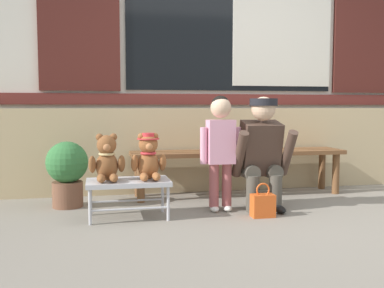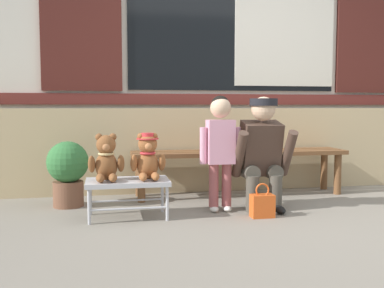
{
  "view_description": "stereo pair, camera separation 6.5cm",
  "coord_description": "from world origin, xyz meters",
  "px_view_note": "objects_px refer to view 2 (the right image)",
  "views": [
    {
      "loc": [
        -1.5,
        -3.06,
        0.87
      ],
      "look_at": [
        -0.72,
        0.62,
        0.55
      ],
      "focal_mm": 41.52,
      "sensor_mm": 36.0,
      "label": 1
    },
    {
      "loc": [
        -1.44,
        -3.08,
        0.87
      ],
      "look_at": [
        -0.72,
        0.62,
        0.55
      ],
      "focal_mm": 41.52,
      "sensor_mm": 36.0,
      "label": 2
    }
  ],
  "objects_px": {
    "wooden_bench_long": "(240,157)",
    "small_display_bench": "(128,184)",
    "teddy_bear_with_hat": "(148,157)",
    "child_standing": "(220,140)",
    "adult_crouching": "(262,153)",
    "teddy_bear_plain": "(106,159)",
    "potted_plant": "(68,170)",
    "handbag_on_ground": "(262,205)"
  },
  "relations": [
    {
      "from": "wooden_bench_long",
      "to": "small_display_bench",
      "type": "distance_m",
      "value": 1.32
    },
    {
      "from": "teddy_bear_with_hat",
      "to": "child_standing",
      "type": "xyz_separation_m",
      "value": [
        0.6,
        0.07,
        0.12
      ]
    },
    {
      "from": "teddy_bear_with_hat",
      "to": "adult_crouching",
      "type": "relative_size",
      "value": 0.38
    },
    {
      "from": "teddy_bear_with_hat",
      "to": "child_standing",
      "type": "distance_m",
      "value": 0.62
    },
    {
      "from": "small_display_bench",
      "to": "teddy_bear_with_hat",
      "type": "bearing_deg",
      "value": 0.77
    },
    {
      "from": "teddy_bear_plain",
      "to": "potted_plant",
      "type": "distance_m",
      "value": 0.61
    },
    {
      "from": "adult_crouching",
      "to": "child_standing",
      "type": "bearing_deg",
      "value": -178.82
    },
    {
      "from": "potted_plant",
      "to": "wooden_bench_long",
      "type": "bearing_deg",
      "value": 6.82
    },
    {
      "from": "teddy_bear_with_hat",
      "to": "handbag_on_ground",
      "type": "distance_m",
      "value": 0.97
    },
    {
      "from": "wooden_bench_long",
      "to": "adult_crouching",
      "type": "xyz_separation_m",
      "value": [
        0.01,
        -0.61,
        0.11
      ]
    },
    {
      "from": "adult_crouching",
      "to": "handbag_on_ground",
      "type": "xyz_separation_m",
      "value": [
        -0.09,
        -0.27,
        -0.38
      ]
    },
    {
      "from": "wooden_bench_long",
      "to": "adult_crouching",
      "type": "distance_m",
      "value": 0.62
    },
    {
      "from": "teddy_bear_with_hat",
      "to": "handbag_on_ground",
      "type": "relative_size",
      "value": 1.34
    },
    {
      "from": "child_standing",
      "to": "potted_plant",
      "type": "distance_m",
      "value": 1.35
    },
    {
      "from": "wooden_bench_long",
      "to": "teddy_bear_plain",
      "type": "xyz_separation_m",
      "value": [
        -1.28,
        -0.69,
        0.09
      ]
    },
    {
      "from": "handbag_on_ground",
      "to": "potted_plant",
      "type": "distance_m",
      "value": 1.69
    },
    {
      "from": "teddy_bear_plain",
      "to": "handbag_on_ground",
      "type": "height_order",
      "value": "teddy_bear_plain"
    },
    {
      "from": "small_display_bench",
      "to": "potted_plant",
      "type": "distance_m",
      "value": 0.7
    },
    {
      "from": "potted_plant",
      "to": "teddy_bear_with_hat",
      "type": "bearing_deg",
      "value": -37.28
    },
    {
      "from": "wooden_bench_long",
      "to": "potted_plant",
      "type": "xyz_separation_m",
      "value": [
        -1.61,
        -0.19,
        -0.05
      ]
    },
    {
      "from": "adult_crouching",
      "to": "small_display_bench",
      "type": "bearing_deg",
      "value": -175.8
    },
    {
      "from": "teddy_bear_plain",
      "to": "potted_plant",
      "type": "bearing_deg",
      "value": 123.65
    },
    {
      "from": "small_display_bench",
      "to": "child_standing",
      "type": "bearing_deg",
      "value": 5.64
    },
    {
      "from": "teddy_bear_plain",
      "to": "small_display_bench",
      "type": "bearing_deg",
      "value": -0.51
    },
    {
      "from": "adult_crouching",
      "to": "potted_plant",
      "type": "height_order",
      "value": "adult_crouching"
    },
    {
      "from": "small_display_bench",
      "to": "handbag_on_ground",
      "type": "distance_m",
      "value": 1.07
    },
    {
      "from": "wooden_bench_long",
      "to": "small_display_bench",
      "type": "xyz_separation_m",
      "value": [
        -1.12,
        -0.69,
        -0.11
      ]
    },
    {
      "from": "teddy_bear_with_hat",
      "to": "potted_plant",
      "type": "distance_m",
      "value": 0.83
    },
    {
      "from": "small_display_bench",
      "to": "handbag_on_ground",
      "type": "xyz_separation_m",
      "value": [
        1.04,
        -0.19,
        -0.17
      ]
    },
    {
      "from": "small_display_bench",
      "to": "potted_plant",
      "type": "bearing_deg",
      "value": 134.59
    },
    {
      "from": "teddy_bear_with_hat",
      "to": "handbag_on_ground",
      "type": "bearing_deg",
      "value": -12.08
    },
    {
      "from": "teddy_bear_plain",
      "to": "potted_plant",
      "type": "height_order",
      "value": "teddy_bear_plain"
    },
    {
      "from": "child_standing",
      "to": "handbag_on_ground",
      "type": "bearing_deg",
      "value": -43.62
    },
    {
      "from": "small_display_bench",
      "to": "handbag_on_ground",
      "type": "height_order",
      "value": "small_display_bench"
    },
    {
      "from": "teddy_bear_plain",
      "to": "teddy_bear_with_hat",
      "type": "xyz_separation_m",
      "value": [
        0.32,
        0.0,
        0.01
      ]
    },
    {
      "from": "wooden_bench_long",
      "to": "potted_plant",
      "type": "distance_m",
      "value": 1.62
    },
    {
      "from": "adult_crouching",
      "to": "handbag_on_ground",
      "type": "distance_m",
      "value": 0.48
    },
    {
      "from": "wooden_bench_long",
      "to": "child_standing",
      "type": "relative_size",
      "value": 2.19
    },
    {
      "from": "adult_crouching",
      "to": "handbag_on_ground",
      "type": "relative_size",
      "value": 3.49
    },
    {
      "from": "wooden_bench_long",
      "to": "potted_plant",
      "type": "height_order",
      "value": "potted_plant"
    },
    {
      "from": "wooden_bench_long",
      "to": "child_standing",
      "type": "xyz_separation_m",
      "value": [
        -0.35,
        -0.61,
        0.22
      ]
    },
    {
      "from": "wooden_bench_long",
      "to": "teddy_bear_with_hat",
      "type": "bearing_deg",
      "value": -144.38
    }
  ]
}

